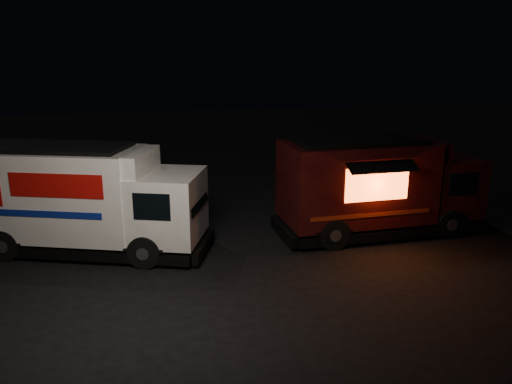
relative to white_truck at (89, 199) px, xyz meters
name	(u,v)px	position (x,y,z in m)	size (l,w,h in m)	color
ground	(249,257)	(4.53, -1.57, -1.61)	(80.00, 80.00, 0.00)	black
white_truck	(89,199)	(0.00, 0.00, 0.00)	(7.08, 2.42, 3.21)	white
red_truck	(380,185)	(9.20, -0.38, -0.01)	(6.85, 2.52, 3.19)	#3B0F0A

